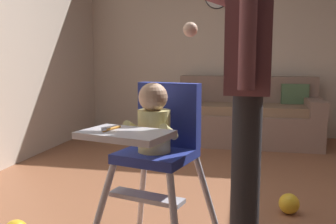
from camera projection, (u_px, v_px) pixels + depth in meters
ground at (197, 221)px, 2.60m from camera, size 5.65×7.48×0.10m
wall_far at (226, 38)px, 5.28m from camera, size 4.85×0.06×2.78m
couch at (247, 117)px, 4.86m from camera, size 1.84×0.86×0.86m
high_chair at (156, 137)px, 1.94m from camera, size 0.73×0.82×0.96m
adult_standing at (248, 80)px, 1.78m from camera, size 0.51×0.51×1.72m
toy_ball at (289, 204)px, 2.60m from camera, size 0.14×0.14×0.14m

